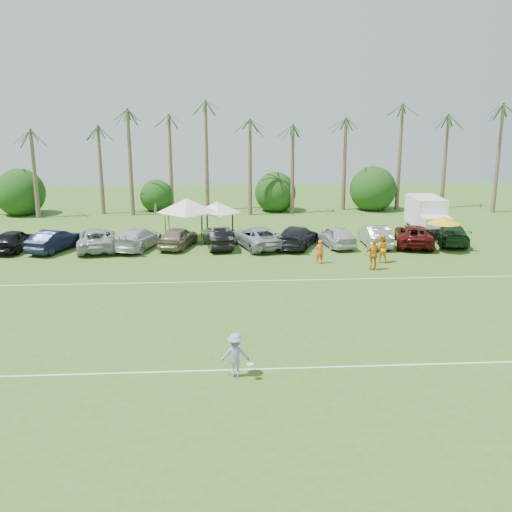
{
  "coord_description": "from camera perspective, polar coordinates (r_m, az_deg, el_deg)",
  "views": [
    {
      "loc": [
        0.3,
        -18.51,
        9.81
      ],
      "look_at": [
        2.41,
        13.75,
        1.6
      ],
      "focal_mm": 40.0,
      "sensor_mm": 36.0,
      "label": 1
    }
  ],
  "objects": [
    {
      "name": "parked_car_0",
      "position": [
        44.78,
        -23.04,
        1.47
      ],
      "size": [
        2.44,
        4.8,
        1.56
      ],
      "primitive_type": "imported",
      "rotation": [
        0.0,
        0.0,
        3.01
      ],
      "color": "black",
      "rests_on": "ground"
    },
    {
      "name": "palm_tree_2",
      "position": [
        57.84,
        -16.47,
        13.1
      ],
      "size": [
        2.4,
        2.4,
        10.9
      ],
      "color": "brown",
      "rests_on": "ground"
    },
    {
      "name": "parked_car_2",
      "position": [
        43.17,
        -15.66,
        1.64
      ],
      "size": [
        3.51,
        5.99,
        1.56
      ],
      "primitive_type": "imported",
      "rotation": [
        0.0,
        0.0,
        3.31
      ],
      "color": "#A3A3A4",
      "rests_on": "ground"
    },
    {
      "name": "palm_tree_5",
      "position": [
        56.53,
        -4.15,
        12.74
      ],
      "size": [
        2.4,
        2.4,
        9.9
      ],
      "color": "brown",
      "rests_on": "ground"
    },
    {
      "name": "palm_tree_1",
      "position": [
        59.12,
        -21.24,
        11.9
      ],
      "size": [
        2.4,
        2.4,
        9.9
      ],
      "color": "brown",
      "rests_on": "ground"
    },
    {
      "name": "bush_tree_1",
      "position": [
        58.41,
        -9.96,
        6.15
      ],
      "size": [
        4.0,
        4.0,
        4.0
      ],
      "color": "brown",
      "rests_on": "ground"
    },
    {
      "name": "field_lines",
      "position": [
        28.27,
        -4.15,
        -6.08
      ],
      "size": [
        80.0,
        12.1,
        0.01
      ],
      "color": "white",
      "rests_on": "ground"
    },
    {
      "name": "canopy_tent_right",
      "position": [
        46.53,
        -3.93,
        5.44
      ],
      "size": [
        3.9,
        3.9,
        3.16
      ],
      "color": "black",
      "rests_on": "ground"
    },
    {
      "name": "ground",
      "position": [
        20.95,
        -4.25,
        -13.72
      ],
      "size": [
        120.0,
        120.0,
        0.0
      ],
      "primitive_type": "plane",
      "color": "#37601D",
      "rests_on": "ground"
    },
    {
      "name": "sideline_player_b",
      "position": [
        38.86,
        12.45,
        0.75
      ],
      "size": [
        1.08,
        0.92,
        1.92
      ],
      "primitive_type": "imported",
      "rotation": [
        0.0,
        0.0,
        2.91
      ],
      "color": "orange",
      "rests_on": "ground"
    },
    {
      "name": "frisbee_player",
      "position": [
        21.93,
        -2.07,
        -9.86
      ],
      "size": [
        1.24,
        0.85,
        1.72
      ],
      "rotation": [
        0.0,
        0.0,
        3.1
      ],
      "color": "#8890C1",
      "rests_on": "ground"
    },
    {
      "name": "palm_tree_8",
      "position": [
        57.97,
        9.11,
        11.77
      ],
      "size": [
        2.4,
        2.4,
        8.9
      ],
      "color": "brown",
      "rests_on": "ground"
    },
    {
      "name": "palm_tree_3",
      "position": [
        57.12,
        -12.49,
        14.18
      ],
      "size": [
        2.4,
        2.4,
        11.9
      ],
      "color": "brown",
      "rests_on": "ground"
    },
    {
      "name": "parked_car_10",
      "position": [
        44.45,
        15.48,
        2.01
      ],
      "size": [
        3.92,
        6.1,
        1.56
      ],
      "primitive_type": "imported",
      "rotation": [
        0.0,
        0.0,
        2.89
      ],
      "color": "#450C0B",
      "rests_on": "ground"
    },
    {
      "name": "parked_car_9",
      "position": [
        43.7,
        11.78,
        2.02
      ],
      "size": [
        1.72,
        4.77,
        1.56
      ],
      "primitive_type": "imported",
      "rotation": [
        0.0,
        0.0,
        3.13
      ],
      "color": "gray",
      "rests_on": "ground"
    },
    {
      "name": "parked_car_3",
      "position": [
        42.71,
        -11.78,
        1.74
      ],
      "size": [
        3.6,
        5.79,
        1.56
      ],
      "primitive_type": "imported",
      "rotation": [
        0.0,
        0.0,
        2.86
      ],
      "color": "silver",
      "rests_on": "ground"
    },
    {
      "name": "sideline_player_c",
      "position": [
        36.88,
        11.68,
        0.14
      ],
      "size": [
        1.21,
        0.58,
        2.01
      ],
      "primitive_type": "imported",
      "rotation": [
        0.0,
        0.0,
        3.21
      ],
      "color": "orange",
      "rests_on": "ground"
    },
    {
      "name": "bush_tree_3",
      "position": [
        60.15,
        11.49,
        6.31
      ],
      "size": [
        4.0,
        4.0,
        4.0
      ],
      "color": "brown",
      "rests_on": "ground"
    },
    {
      "name": "palm_tree_10",
      "position": [
        60.9,
        18.63,
        12.97
      ],
      "size": [
        2.4,
        2.4,
        10.9
      ],
      "color": "brown",
      "rests_on": "ground"
    },
    {
      "name": "palm_tree_6",
      "position": [
        56.64,
        -0.0,
        13.65
      ],
      "size": [
        2.4,
        2.4,
        10.9
      ],
      "color": "brown",
      "rests_on": "ground"
    },
    {
      "name": "parked_car_1",
      "position": [
        43.66,
        -19.5,
        1.49
      ],
      "size": [
        3.24,
        5.03,
        1.56
      ],
      "primitive_type": "imported",
      "rotation": [
        0.0,
        0.0,
        2.78
      ],
      "color": "black",
      "rests_on": "ground"
    },
    {
      "name": "parked_car_4",
      "position": [
        42.6,
        -7.82,
        1.88
      ],
      "size": [
        3.09,
        4.93,
        1.56
      ],
      "primitive_type": "imported",
      "rotation": [
        0.0,
        0.0,
        2.85
      ],
      "color": "#7A6C57",
      "rests_on": "ground"
    },
    {
      "name": "parked_car_5",
      "position": [
        42.25,
        -3.86,
        1.88
      ],
      "size": [
        2.36,
        4.95,
        1.56
      ],
      "primitive_type": "imported",
      "rotation": [
        0.0,
        0.0,
        3.3
      ],
      "color": "black",
      "rests_on": "ground"
    },
    {
      "name": "parked_car_11",
      "position": [
        45.87,
        18.79,
        2.13
      ],
      "size": [
        3.11,
        5.69,
        1.56
      ],
      "primitive_type": "imported",
      "rotation": [
        0.0,
        0.0,
        2.96
      ],
      "color": "black",
      "rests_on": "ground"
    },
    {
      "name": "palm_tree_11",
      "position": [
        62.5,
        22.18,
        13.47
      ],
      "size": [
        2.4,
        2.4,
        11.9
      ],
      "color": "brown",
      "rests_on": "ground"
    },
    {
      "name": "canopy_tent_left",
      "position": [
        44.5,
        -6.97,
        5.75
      ],
      "size": [
        4.78,
        4.78,
        3.87
      ],
      "color": "black",
      "rests_on": "ground"
    },
    {
      "name": "box_truck",
      "position": [
        48.18,
        16.82,
        3.87
      ],
      "size": [
        2.58,
        6.05,
        3.06
      ],
      "rotation": [
        0.0,
        0.0,
        -0.06
      ],
      "color": "white",
      "rests_on": "ground"
    },
    {
      "name": "bush_tree_2",
      "position": [
        58.35,
        1.91,
        6.35
      ],
      "size": [
        4.0,
        4.0,
        4.0
      ],
      "color": "brown",
      "rests_on": "ground"
    },
    {
      "name": "palm_tree_7",
      "position": [
        57.03,
        4.14,
        14.47
      ],
      "size": [
        2.4,
        2.4,
        11.9
      ],
      "color": "brown",
      "rests_on": "ground"
    },
    {
      "name": "market_umbrella",
      "position": [
        42.6,
        18.24,
        3.43
      ],
      "size": [
        2.34,
        2.34,
        2.61
      ],
      "color": "black",
      "rests_on": "ground"
    },
    {
      "name": "parked_car_6",
      "position": [
        42.26,
        0.14,
        1.91
      ],
      "size": [
        4.15,
        6.15,
        1.56
      ],
      "primitive_type": "imported",
      "rotation": [
        0.0,
        0.0,
        3.44
      ],
      "color": "#92979F",
      "rests_on": "ground"
    },
    {
      "name": "parked_car_7",
      "position": [
        42.5,
        4.11,
        1.95
      ],
      "size": [
        4.11,
        5.82,
        1.56
      ],
      "primitive_type": "imported",
      "rotation": [
        0.0,
        0.0,
        2.74
      ],
      "color": "black",
      "rests_on": "ground"
    },
    {
      "name": "palm_tree_4",
      "position": [
        56.72,
        -8.27,
        11.75
      ],
      "size": [
        2.4,
        2.4,
        8.9
      ],
      "color": "brown",
      "rests_on": "ground"
    },
    {
      "name": "sideline_player_a",
      "position": [
        37.97,
        6.37,
        0.43
      ],
      "size": [
        0.61,
        0.42,
        1.6
      ],
      "primitive_type": "imported",
      "rotation": [
        0.0,
        0.0,
        3.21
      ],
      "color": "orange",
      "rests_on": "ground"
    },
    {
      "name": "bush_tree_0",
      "position": [
        61.19,
        -22.21,
        5.68
      ],
      "size": [
        4.0,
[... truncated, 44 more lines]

